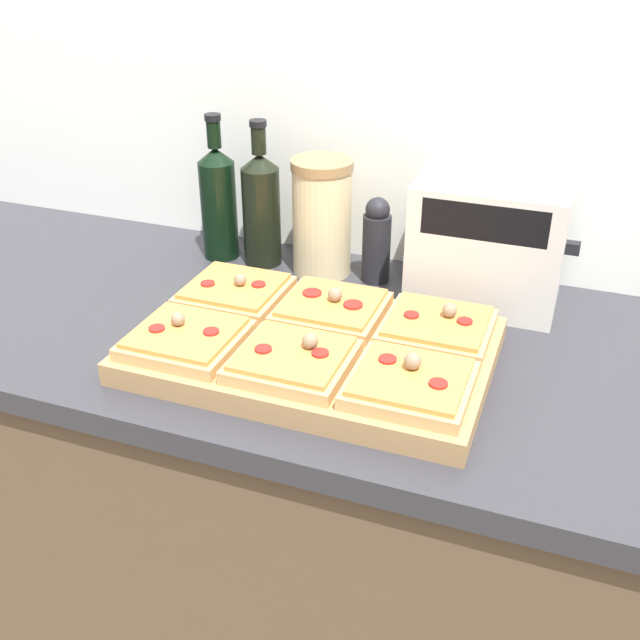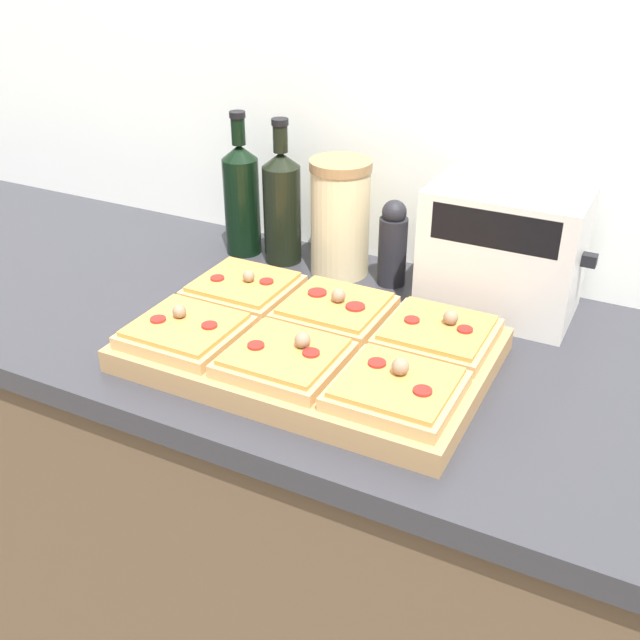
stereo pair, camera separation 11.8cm
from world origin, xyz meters
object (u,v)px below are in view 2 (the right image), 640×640
cutting_board (311,350)px  toaster_oven (503,250)px  grain_jar_tall (340,218)px  pepper_mill (393,244)px  wine_bottle (282,205)px  olive_oil_bottle (242,197)px

cutting_board → toaster_oven: (0.21, 0.30, 0.09)m
grain_jar_tall → pepper_mill: grain_jar_tall is taller
cutting_board → toaster_oven: bearing=54.8°
grain_jar_tall → pepper_mill: 0.11m
wine_bottle → pepper_mill: size_ratio=1.72×
wine_bottle → olive_oil_bottle: bearing=180.0°
cutting_board → pepper_mill: size_ratio=3.30×
olive_oil_bottle → toaster_oven: olive_oil_bottle is taller
grain_jar_tall → toaster_oven: size_ratio=0.79×
cutting_board → olive_oil_bottle: (-0.32, 0.31, 0.10)m
toaster_oven → pepper_mill: bearing=177.4°
pepper_mill → cutting_board: bearing=-91.4°
pepper_mill → toaster_oven: 0.21m
toaster_oven → olive_oil_bottle: bearing=179.0°
olive_oil_bottle → wine_bottle: olive_oil_bottle is taller
wine_bottle → grain_jar_tall: size_ratio=1.27×
pepper_mill → toaster_oven: size_ratio=0.59×
cutting_board → toaster_oven: size_ratio=1.94×
wine_bottle → toaster_oven: 0.44m
olive_oil_bottle → grain_jar_tall: bearing=0.0°
cutting_board → wine_bottle: size_ratio=1.92×
wine_bottle → toaster_oven: size_ratio=1.01×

